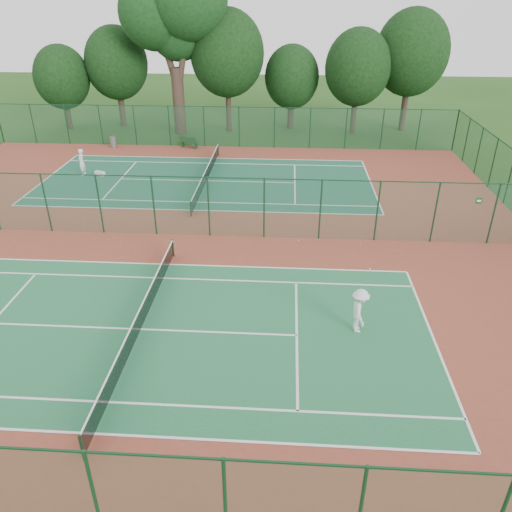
{
  "coord_description": "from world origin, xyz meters",
  "views": [
    {
      "loc": [
        5.8,
        -25.32,
        12.43
      ],
      "look_at": [
        4.5,
        -5.26,
        1.6
      ],
      "focal_mm": 35.0,
      "sensor_mm": 36.0,
      "label": 1
    }
  ],
  "objects_px": {
    "player_near": "(359,311)",
    "kit_bag": "(100,173)",
    "trash_bin": "(113,142)",
    "big_tree": "(174,12)",
    "bench": "(189,142)",
    "player_far": "(82,162)"
  },
  "relations": [
    {
      "from": "player_near",
      "to": "player_far",
      "type": "relative_size",
      "value": 0.97
    },
    {
      "from": "player_near",
      "to": "bench",
      "type": "xyz_separation_m",
      "value": [
        -11.75,
        25.83,
        -0.46
      ]
    },
    {
      "from": "trash_bin",
      "to": "bench",
      "type": "bearing_deg",
      "value": 2.76
    },
    {
      "from": "player_far",
      "to": "big_tree",
      "type": "relative_size",
      "value": 0.13
    },
    {
      "from": "player_far",
      "to": "bench",
      "type": "xyz_separation_m",
      "value": [
        6.59,
        7.68,
        -0.49
      ]
    },
    {
      "from": "player_far",
      "to": "big_tree",
      "type": "bearing_deg",
      "value": 157.54
    },
    {
      "from": "big_tree",
      "to": "bench",
      "type": "bearing_deg",
      "value": -72.89
    },
    {
      "from": "trash_bin",
      "to": "big_tree",
      "type": "bearing_deg",
      "value": 47.43
    },
    {
      "from": "player_far",
      "to": "trash_bin",
      "type": "bearing_deg",
      "value": 179.14
    },
    {
      "from": "trash_bin",
      "to": "bench",
      "type": "xyz_separation_m",
      "value": [
        6.63,
        0.32,
        0.03
      ]
    },
    {
      "from": "player_near",
      "to": "trash_bin",
      "type": "bearing_deg",
      "value": 32.32
    },
    {
      "from": "player_far",
      "to": "bench",
      "type": "distance_m",
      "value": 10.13
    },
    {
      "from": "kit_bag",
      "to": "big_tree",
      "type": "bearing_deg",
      "value": 96.49
    },
    {
      "from": "bench",
      "to": "big_tree",
      "type": "distance_m",
      "value": 11.42
    },
    {
      "from": "player_near",
      "to": "kit_bag",
      "type": "distance_m",
      "value": 24.99
    },
    {
      "from": "player_near",
      "to": "player_far",
      "type": "distance_m",
      "value": 25.8
    },
    {
      "from": "player_far",
      "to": "big_tree",
      "type": "height_order",
      "value": "big_tree"
    },
    {
      "from": "player_near",
      "to": "kit_bag",
      "type": "bearing_deg",
      "value": 39.75
    },
    {
      "from": "player_far",
      "to": "bench",
      "type": "bearing_deg",
      "value": 138.17
    },
    {
      "from": "trash_bin",
      "to": "player_far",
      "type": "bearing_deg",
      "value": -89.65
    },
    {
      "from": "player_near",
      "to": "trash_bin",
      "type": "distance_m",
      "value": 31.44
    },
    {
      "from": "kit_bag",
      "to": "big_tree",
      "type": "xyz_separation_m",
      "value": [
        3.76,
        12.8,
        10.42
      ]
    }
  ]
}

